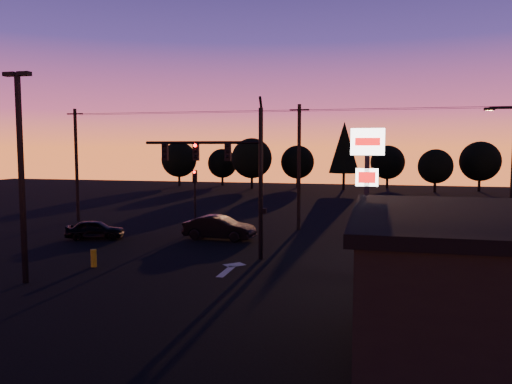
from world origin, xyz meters
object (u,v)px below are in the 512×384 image
streetlight (511,178)px  suv_parked (449,280)px  traffic_signal_mast (232,166)px  pylon_sign (367,170)px  bollard (94,258)px  parking_lot_light (21,163)px  car_left (95,230)px  secondary_signal (195,191)px  car_mid (219,228)px

streetlight → suv_parked: size_ratio=1.54×
traffic_signal_mast → pylon_sign: bearing=-19.4°
bollard → pylon_sign: bearing=4.9°
pylon_sign → bollard: size_ratio=7.75×
traffic_signal_mast → parking_lot_light: size_ratio=0.94×
car_left → suv_parked: suv_parked is taller
secondary_signal → pylon_sign: size_ratio=0.64×
streetlight → car_mid: 17.08m
traffic_signal_mast → suv_parked: (10.38, -5.03, -4.21)m
traffic_signal_mast → bollard: (-6.11, -3.64, -4.50)m
secondary_signal → bollard: (-1.21, -11.13, -2.42)m
car_mid → bollard: bearing=160.8°
bollard → car_left: car_left is taller
pylon_sign → streetlight: bearing=30.1°
car_mid → suv_parked: size_ratio=0.89×
streetlight → car_mid: bearing=168.0°
suv_parked → streetlight: bearing=57.6°
pylon_sign → streetlight: size_ratio=0.85×
streetlight → parking_lot_light: bearing=-158.3°
pylon_sign → car_left: (-17.27, 5.66, -4.29)m
bollard → car_mid: bearing=66.2°
traffic_signal_mast → bollard: traffic_signal_mast is taller
car_mid → parking_lot_light: bearing=161.5°
streetlight → car_left: (-24.18, 1.65, -3.80)m
secondary_signal → suv_parked: secondary_signal is taller
traffic_signal_mast → streetlight: traffic_signal_mast is taller
parking_lot_light → pylon_sign: 15.19m
traffic_signal_mast → pylon_sign: (7.10, -2.49, -0.02)m
traffic_signal_mast → streetlight: (14.01, 1.51, -0.52)m
traffic_signal_mast → bollard: size_ratio=9.78×
pylon_sign → car_left: 18.68m
traffic_signal_mast → suv_parked: bearing=-25.8°
streetlight → traffic_signal_mast: bearing=-173.9°
streetlight → bollard: bearing=-165.7°
parking_lot_light → suv_parked: 18.46m
streetlight → bollard: size_ratio=9.12×
traffic_signal_mast → car_mid: size_ratio=1.85×
suv_parked → secondary_signal: bearing=137.3°
bollard → car_mid: size_ratio=0.19×
traffic_signal_mast → secondary_signal: traffic_signal_mast is taller
car_left → parking_lot_light: bearing=177.5°
parking_lot_light → traffic_signal_mast: bearing=43.4°
secondary_signal → streetlight: bearing=-17.6°
car_mid → car_left: bearing=107.6°
car_left → suv_parked: size_ratio=0.70×
secondary_signal → bollard: size_ratio=4.96×
parking_lot_light → streetlight: 23.05m
streetlight → car_left: 24.54m
secondary_signal → traffic_signal_mast: bearing=-56.8°
suv_parked → bollard: bearing=171.8°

